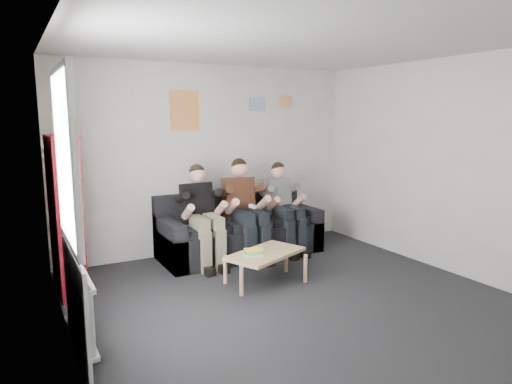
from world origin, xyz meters
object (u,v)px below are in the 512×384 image
coffee_table (265,256)px  person_middle (246,210)px  sofa (239,232)px  person_right (284,207)px  person_left (203,216)px  bookshelf (67,215)px

coffee_table → person_middle: size_ratio=0.69×
coffee_table → sofa: bearing=78.3°
person_middle → person_right: bearing=8.7°
person_left → person_middle: 0.64m
bookshelf → person_right: bearing=0.2°
person_left → person_middle: (0.64, -0.00, 0.02)m
sofa → bookshelf: (-2.32, -0.36, 0.57)m
person_right → person_left: bearing=178.1°
person_right → person_middle: bearing=178.5°
sofa → person_middle: 0.43m
sofa → coffee_table: size_ratio=2.39×
sofa → coffee_table: sofa is taller
bookshelf → coffee_table: bearing=-25.0°
bookshelf → coffee_table: bookshelf is taller
bookshelf → person_middle: 2.33m
sofa → person_left: size_ratio=1.70×
coffee_table → person_right: person_right is taller
sofa → coffee_table: 1.22m
sofa → person_right: person_right is taller
bookshelf → person_right: 2.97m
person_left → person_right: (1.27, 0.00, -0.01)m
coffee_table → person_right: (0.89, 1.00, 0.32)m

